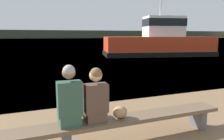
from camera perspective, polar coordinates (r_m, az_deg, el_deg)
water_surface at (r=125.69m, az=-20.88°, el=7.75°), size 240.00×240.00×0.00m
far_shoreline at (r=126.14m, az=-20.94°, el=8.73°), size 600.00×12.00×4.29m
bench_main at (r=3.75m, az=-12.00°, el=-15.33°), size 6.05×0.44×0.45m
person_left at (r=3.58m, az=-11.09°, el=-7.56°), size 0.38×0.41×1.00m
person_right at (r=3.69m, az=-4.32°, el=-7.38°), size 0.38×0.42×0.93m
shopping_bag at (r=3.92m, az=2.11°, el=-10.91°), size 0.26×0.22×0.22m
tugboat_red at (r=20.79m, az=12.16°, el=6.85°), size 10.51×5.83×6.14m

